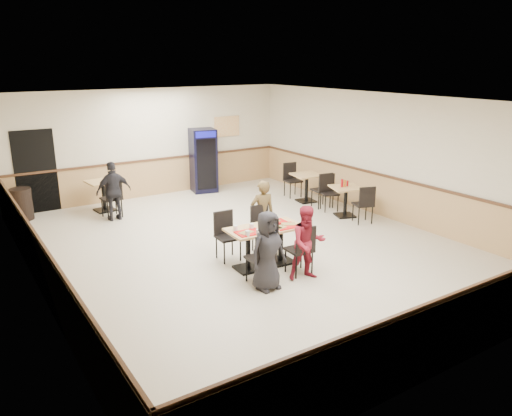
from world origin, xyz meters
TOP-DOWN VIEW (x-y plane):
  - ground at (0.00, 0.00)m, footprint 10.00×10.00m
  - room_shell at (1.78, 2.55)m, footprint 10.00×10.00m
  - main_table at (-0.22, -1.00)m, footprint 1.46×0.79m
  - main_chairs at (-0.27, -1.00)m, footprint 1.35×1.73m
  - diner_woman_left at (-0.72, -1.84)m, footprint 0.70×0.49m
  - diner_woman_right at (0.09, -1.88)m, footprint 0.76×0.66m
  - diner_man_opposite at (0.29, -0.16)m, footprint 0.57×0.43m
  - lone_diner at (-1.69, 3.31)m, footprint 0.84×0.35m
  - tabletop_clutter at (-0.21, -1.07)m, footprint 1.26×0.64m
  - side_table_near at (3.19, 0.49)m, footprint 0.89×0.89m
  - side_table_near_chair_south at (3.19, -0.11)m, footprint 0.56×0.56m
  - side_table_near_chair_north at (3.19, 1.09)m, footprint 0.56×0.56m
  - side_table_far at (3.21, 2.06)m, footprint 0.81×0.81m
  - side_table_far_chair_south at (3.21, 1.44)m, footprint 0.51×0.51m
  - side_table_far_chair_north at (3.21, 2.67)m, footprint 0.51×0.51m
  - condiment_caddy at (3.16, 0.54)m, footprint 0.23×0.06m
  - back_table at (-1.69, 4.20)m, footprint 0.80×0.80m
  - back_table_chair_lone at (-1.69, 3.57)m, footprint 0.50×0.50m
  - pepsi_cooler at (1.38, 4.59)m, footprint 0.82×0.82m
  - trash_bin at (-3.57, 4.55)m, footprint 0.49×0.49m

SIDE VIEW (x-z plane):
  - ground at x=0.00m, z-range 0.00..0.00m
  - trash_bin at x=-3.57m, z-range 0.00..0.78m
  - side_table_near_chair_south at x=3.19m, z-range 0.00..0.95m
  - side_table_near_chair_north at x=3.19m, z-range 0.00..0.95m
  - main_chairs at x=-0.27m, z-range 0.00..0.97m
  - side_table_far_chair_south at x=3.21m, z-range 0.00..0.97m
  - side_table_far_chair_north at x=3.21m, z-range 0.00..0.97m
  - side_table_near at x=3.19m, z-range 0.12..0.87m
  - back_table_chair_lone at x=-1.69m, z-range 0.00..1.00m
  - main_table at x=-0.22m, z-range 0.13..0.89m
  - side_table_far at x=3.21m, z-range 0.13..0.90m
  - back_table at x=-1.69m, z-range 0.13..0.92m
  - room_shell at x=1.78m, z-range -4.42..5.58m
  - diner_woman_right at x=0.09m, z-range 0.00..1.34m
  - diner_woman_left at x=-0.72m, z-range 0.00..1.37m
  - diner_man_opposite at x=0.29m, z-range 0.00..1.42m
  - lone_diner at x=-1.69m, z-range 0.00..1.44m
  - tabletop_clutter at x=-0.21m, z-range 0.73..0.85m
  - condiment_caddy at x=3.16m, z-range 0.74..0.94m
  - pepsi_cooler at x=1.38m, z-range 0.00..1.84m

